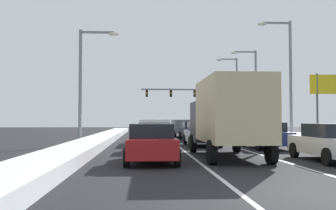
{
  "coord_description": "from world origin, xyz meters",
  "views": [
    {
      "loc": [
        -3.88,
        -8.23,
        1.67
      ],
      "look_at": [
        -0.91,
        38.08,
        3.45
      ],
      "focal_mm": 41.09,
      "sensor_mm": 36.0,
      "label": 1
    }
  ],
  "objects_px": {
    "sedan_silver_center_lane_second": "(202,134)",
    "sedan_red_left_lane_nearest": "(151,143)",
    "sedan_maroon_right_lane_fourth": "(221,129)",
    "sedan_black_center_lane_third": "(193,131)",
    "street_lamp_right_mid": "(252,85)",
    "sedan_white_right_lane_nearest": "(331,142)",
    "sedan_navy_left_lane_fourth": "(151,130)",
    "roadside_sign_right": "(329,91)",
    "sedan_navy_right_lane_second": "(266,135)",
    "suv_white_left_lane_third": "(154,129)",
    "street_lamp_right_near": "(286,70)",
    "street_lamp_right_far": "(234,89)",
    "suv_gray_center_lane_fourth": "(183,126)",
    "traffic_light_gantry": "(190,98)",
    "box_truck_center_lane_nearest": "(227,114)",
    "sedan_tan_left_lane_second": "(154,136)",
    "street_lamp_left_mid": "(86,75)",
    "sedan_green_right_lane_third": "(238,132)"
  },
  "relations": [
    {
      "from": "sedan_silver_center_lane_second",
      "to": "sedan_red_left_lane_nearest",
      "type": "relative_size",
      "value": 1.0
    },
    {
      "from": "sedan_maroon_right_lane_fourth",
      "to": "sedan_black_center_lane_third",
      "type": "bearing_deg",
      "value": -125.26
    },
    {
      "from": "sedan_red_left_lane_nearest",
      "to": "street_lamp_right_mid",
      "type": "distance_m",
      "value": 25.65
    },
    {
      "from": "sedan_white_right_lane_nearest",
      "to": "sedan_navy_left_lane_fourth",
      "type": "bearing_deg",
      "value": 110.7
    },
    {
      "from": "roadside_sign_right",
      "to": "sedan_navy_right_lane_second",
      "type": "bearing_deg",
      "value": -132.68
    },
    {
      "from": "sedan_navy_right_lane_second",
      "to": "suv_white_left_lane_third",
      "type": "distance_m",
      "value": 8.25
    },
    {
      "from": "sedan_red_left_lane_nearest",
      "to": "sedan_navy_left_lane_fourth",
      "type": "relative_size",
      "value": 1.0
    },
    {
      "from": "sedan_silver_center_lane_second",
      "to": "street_lamp_right_near",
      "type": "height_order",
      "value": "street_lamp_right_near"
    },
    {
      "from": "sedan_maroon_right_lane_fourth",
      "to": "street_lamp_right_far",
      "type": "xyz_separation_m",
      "value": [
        4.12,
        11.89,
        4.77
      ]
    },
    {
      "from": "sedan_silver_center_lane_second",
      "to": "sedan_red_left_lane_nearest",
      "type": "bearing_deg",
      "value": -110.44
    },
    {
      "from": "suv_gray_center_lane_fourth",
      "to": "traffic_light_gantry",
      "type": "xyz_separation_m",
      "value": [
        2.8,
        16.9,
        3.72
      ]
    },
    {
      "from": "sedan_silver_center_lane_second",
      "to": "sedan_black_center_lane_third",
      "type": "xyz_separation_m",
      "value": [
        0.33,
        6.61,
        0.0
      ]
    },
    {
      "from": "box_truck_center_lane_nearest",
      "to": "sedan_silver_center_lane_second",
      "type": "relative_size",
      "value": 1.6
    },
    {
      "from": "box_truck_center_lane_nearest",
      "to": "sedan_tan_left_lane_second",
      "type": "height_order",
      "value": "box_truck_center_lane_nearest"
    },
    {
      "from": "sedan_red_left_lane_nearest",
      "to": "sedan_navy_left_lane_fourth",
      "type": "xyz_separation_m",
      "value": [
        0.36,
        18.02,
        0.0
      ]
    },
    {
      "from": "sedan_navy_left_lane_fourth",
      "to": "street_lamp_right_near",
      "type": "xyz_separation_m",
      "value": [
        10.34,
        -4.28,
        4.72
      ]
    },
    {
      "from": "sedan_maroon_right_lane_fourth",
      "to": "street_lamp_left_mid",
      "type": "relative_size",
      "value": 0.59
    },
    {
      "from": "sedan_navy_left_lane_fourth",
      "to": "sedan_silver_center_lane_second",
      "type": "bearing_deg",
      "value": -71.37
    },
    {
      "from": "sedan_red_left_lane_nearest",
      "to": "street_lamp_right_far",
      "type": "bearing_deg",
      "value": 71.04
    },
    {
      "from": "sedan_white_right_lane_nearest",
      "to": "street_lamp_right_far",
      "type": "xyz_separation_m",
      "value": [
        3.8,
        32.17,
        4.77
      ]
    },
    {
      "from": "sedan_navy_right_lane_second",
      "to": "sedan_red_left_lane_nearest",
      "type": "height_order",
      "value": "same"
    },
    {
      "from": "sedan_red_left_lane_nearest",
      "to": "sedan_tan_left_lane_second",
      "type": "bearing_deg",
      "value": 87.48
    },
    {
      "from": "sedan_silver_center_lane_second",
      "to": "traffic_light_gantry",
      "type": "height_order",
      "value": "traffic_light_gantry"
    },
    {
      "from": "sedan_navy_right_lane_second",
      "to": "sedan_maroon_right_lane_fourth",
      "type": "relative_size",
      "value": 1.0
    },
    {
      "from": "sedan_red_left_lane_nearest",
      "to": "suv_white_left_lane_third",
      "type": "relative_size",
      "value": 0.92
    },
    {
      "from": "box_truck_center_lane_nearest",
      "to": "street_lamp_right_far",
      "type": "height_order",
      "value": "street_lamp_right_far"
    },
    {
      "from": "sedan_white_right_lane_nearest",
      "to": "box_truck_center_lane_nearest",
      "type": "height_order",
      "value": "box_truck_center_lane_nearest"
    },
    {
      "from": "suv_white_left_lane_third",
      "to": "sedan_navy_left_lane_fourth",
      "type": "height_order",
      "value": "suv_white_left_lane_third"
    },
    {
      "from": "suv_gray_center_lane_fourth",
      "to": "street_lamp_right_near",
      "type": "distance_m",
      "value": 11.82
    },
    {
      "from": "sedan_green_right_lane_third",
      "to": "sedan_white_right_lane_nearest",
      "type": "bearing_deg",
      "value": -88.3
    },
    {
      "from": "sedan_black_center_lane_third",
      "to": "street_lamp_right_mid",
      "type": "distance_m",
      "value": 10.95
    },
    {
      "from": "box_truck_center_lane_nearest",
      "to": "sedan_navy_left_lane_fourth",
      "type": "height_order",
      "value": "box_truck_center_lane_nearest"
    },
    {
      "from": "sedan_maroon_right_lane_fourth",
      "to": "sedan_silver_center_lane_second",
      "type": "distance_m",
      "value": 11.64
    },
    {
      "from": "suv_gray_center_lane_fourth",
      "to": "roadside_sign_right",
      "type": "relative_size",
      "value": 0.89
    },
    {
      "from": "suv_white_left_lane_third",
      "to": "street_lamp_right_mid",
      "type": "height_order",
      "value": "street_lamp_right_mid"
    },
    {
      "from": "sedan_black_center_lane_third",
      "to": "sedan_navy_left_lane_fourth",
      "type": "relative_size",
      "value": 1.0
    },
    {
      "from": "box_truck_center_lane_nearest",
      "to": "sedan_silver_center_lane_second",
      "type": "height_order",
      "value": "box_truck_center_lane_nearest"
    },
    {
      "from": "sedan_white_right_lane_nearest",
      "to": "traffic_light_gantry",
      "type": "height_order",
      "value": "traffic_light_gantry"
    },
    {
      "from": "sedan_navy_left_lane_fourth",
      "to": "sedan_green_right_lane_third",
      "type": "bearing_deg",
      "value": -34.49
    },
    {
      "from": "traffic_light_gantry",
      "to": "sedan_white_right_lane_nearest",
      "type": "bearing_deg",
      "value": -88.72
    },
    {
      "from": "sedan_black_center_lane_third",
      "to": "sedan_tan_left_lane_second",
      "type": "relative_size",
      "value": 1.0
    },
    {
      "from": "box_truck_center_lane_nearest",
      "to": "street_lamp_right_far",
      "type": "distance_m",
      "value": 31.74
    },
    {
      "from": "sedan_green_right_lane_third",
      "to": "sedan_black_center_lane_third",
      "type": "bearing_deg",
      "value": 146.05
    },
    {
      "from": "street_lamp_right_mid",
      "to": "street_lamp_left_mid",
      "type": "bearing_deg",
      "value": -140.23
    },
    {
      "from": "sedan_silver_center_lane_second",
      "to": "street_lamp_left_mid",
      "type": "relative_size",
      "value": 0.59
    },
    {
      "from": "sedan_navy_right_lane_second",
      "to": "sedan_navy_left_lane_fourth",
      "type": "height_order",
      "value": "same"
    },
    {
      "from": "sedan_green_right_lane_third",
      "to": "roadside_sign_right",
      "type": "bearing_deg",
      "value": 14.03
    },
    {
      "from": "sedan_white_right_lane_nearest",
      "to": "sedan_navy_right_lane_second",
      "type": "distance_m",
      "value": 6.84
    },
    {
      "from": "sedan_tan_left_lane_second",
      "to": "suv_white_left_lane_third",
      "type": "xyz_separation_m",
      "value": [
        0.16,
        6.1,
        0.25
      ]
    },
    {
      "from": "box_truck_center_lane_nearest",
      "to": "sedan_silver_center_lane_second",
      "type": "bearing_deg",
      "value": 89.8
    }
  ]
}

